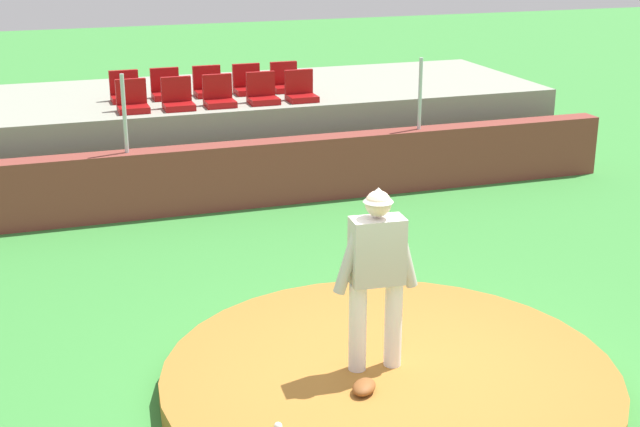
{
  "coord_description": "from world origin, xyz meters",
  "views": [
    {
      "loc": [
        -3.07,
        -7.0,
        4.33
      ],
      "look_at": [
        0.0,
        2.09,
        1.11
      ],
      "focal_mm": 50.28,
      "sensor_mm": 36.0,
      "label": 1
    }
  ],
  "objects_px": {
    "stadium_chair_4": "(301,91)",
    "stadium_chair_7": "(208,86)",
    "stadium_chair_8": "(248,84)",
    "stadium_chair_3": "(262,93)",
    "stadium_chair_0": "(132,101)",
    "stadium_chair_1": "(178,99)",
    "stadium_chair_6": "(166,89)",
    "stadium_chair_2": "(219,96)",
    "stadium_chair_9": "(285,82)",
    "stadium_chair_5": "(125,92)",
    "fielding_glove": "(364,387)",
    "pitcher": "(377,266)",
    "baseball": "(278,426)"
  },
  "relations": [
    {
      "from": "stadium_chair_4",
      "to": "stadium_chair_3",
      "type": "bearing_deg",
      "value": -1.16
    },
    {
      "from": "baseball",
      "to": "stadium_chair_4",
      "type": "xyz_separation_m",
      "value": [
        2.69,
        7.88,
        1.25
      ]
    },
    {
      "from": "stadium_chair_2",
      "to": "stadium_chair_7",
      "type": "height_order",
      "value": "same"
    },
    {
      "from": "stadium_chair_3",
      "to": "stadium_chair_6",
      "type": "xyz_separation_m",
      "value": [
        -1.45,
        0.9,
        0.0
      ]
    },
    {
      "from": "stadium_chair_9",
      "to": "fielding_glove",
      "type": "bearing_deg",
      "value": 78.11
    },
    {
      "from": "stadium_chair_5",
      "to": "stadium_chair_8",
      "type": "height_order",
      "value": "same"
    },
    {
      "from": "stadium_chair_4",
      "to": "stadium_chair_7",
      "type": "relative_size",
      "value": 1.0
    },
    {
      "from": "stadium_chair_8",
      "to": "stadium_chair_0",
      "type": "bearing_deg",
      "value": 22.48
    },
    {
      "from": "stadium_chair_5",
      "to": "stadium_chair_7",
      "type": "xyz_separation_m",
      "value": [
        1.42,
        0.03,
        0.0
      ]
    },
    {
      "from": "baseball",
      "to": "fielding_glove",
      "type": "xyz_separation_m",
      "value": [
        0.91,
        0.35,
        0.02
      ]
    },
    {
      "from": "stadium_chair_2",
      "to": "stadium_chair_8",
      "type": "xyz_separation_m",
      "value": [
        0.71,
        0.89,
        0.0
      ]
    },
    {
      "from": "stadium_chair_0",
      "to": "stadium_chair_7",
      "type": "xyz_separation_m",
      "value": [
        1.41,
        0.89,
        0.0
      ]
    },
    {
      "from": "stadium_chair_5",
      "to": "stadium_chair_7",
      "type": "height_order",
      "value": "same"
    },
    {
      "from": "stadium_chair_0",
      "to": "stadium_chair_4",
      "type": "bearing_deg",
      "value": 179.48
    },
    {
      "from": "stadium_chair_5",
      "to": "stadium_chair_9",
      "type": "distance_m",
      "value": 2.8
    },
    {
      "from": "baseball",
      "to": "stadium_chair_0",
      "type": "relative_size",
      "value": 0.15
    },
    {
      "from": "baseball",
      "to": "stadium_chair_4",
      "type": "relative_size",
      "value": 0.15
    },
    {
      "from": "baseball",
      "to": "stadium_chair_8",
      "type": "height_order",
      "value": "stadium_chair_8"
    },
    {
      "from": "fielding_glove",
      "to": "pitcher",
      "type": "bearing_deg",
      "value": 5.97
    },
    {
      "from": "stadium_chair_5",
      "to": "stadium_chair_6",
      "type": "distance_m",
      "value": 0.69
    },
    {
      "from": "stadium_chair_2",
      "to": "stadium_chair_9",
      "type": "distance_m",
      "value": 1.66
    },
    {
      "from": "baseball",
      "to": "stadium_chair_1",
      "type": "relative_size",
      "value": 0.15
    },
    {
      "from": "stadium_chair_2",
      "to": "stadium_chair_3",
      "type": "height_order",
      "value": "same"
    },
    {
      "from": "fielding_glove",
      "to": "stadium_chair_0",
      "type": "distance_m",
      "value": 7.72
    },
    {
      "from": "stadium_chair_0",
      "to": "stadium_chair_1",
      "type": "relative_size",
      "value": 1.0
    },
    {
      "from": "fielding_glove",
      "to": "stadium_chair_4",
      "type": "height_order",
      "value": "stadium_chair_4"
    },
    {
      "from": "stadium_chair_4",
      "to": "stadium_chair_6",
      "type": "bearing_deg",
      "value": -23.47
    },
    {
      "from": "pitcher",
      "to": "stadium_chair_5",
      "type": "distance_m",
      "value": 8.1
    },
    {
      "from": "stadium_chair_3",
      "to": "baseball",
      "type": "bearing_deg",
      "value": 75.61
    },
    {
      "from": "stadium_chair_0",
      "to": "stadium_chair_4",
      "type": "relative_size",
      "value": 1.0
    },
    {
      "from": "stadium_chair_4",
      "to": "stadium_chair_9",
      "type": "distance_m",
      "value": 0.9
    },
    {
      "from": "stadium_chair_0",
      "to": "stadium_chair_2",
      "type": "relative_size",
      "value": 1.0
    },
    {
      "from": "stadium_chair_1",
      "to": "stadium_chair_9",
      "type": "distance_m",
      "value": 2.26
    },
    {
      "from": "stadium_chair_1",
      "to": "stadium_chair_3",
      "type": "xyz_separation_m",
      "value": [
        1.41,
        0.02,
        0.0
      ]
    },
    {
      "from": "stadium_chair_1",
      "to": "stadium_chair_8",
      "type": "relative_size",
      "value": 1.0
    },
    {
      "from": "pitcher",
      "to": "stadium_chair_3",
      "type": "bearing_deg",
      "value": 87.38
    },
    {
      "from": "baseball",
      "to": "stadium_chair_6",
      "type": "height_order",
      "value": "stadium_chair_6"
    },
    {
      "from": "stadium_chair_0",
      "to": "stadium_chair_8",
      "type": "height_order",
      "value": "same"
    },
    {
      "from": "stadium_chair_2",
      "to": "stadium_chair_4",
      "type": "bearing_deg",
      "value": 179.67
    },
    {
      "from": "baseball",
      "to": "stadium_chair_9",
      "type": "xyz_separation_m",
      "value": [
        2.69,
        8.78,
        1.25
      ]
    },
    {
      "from": "stadium_chair_6",
      "to": "stadium_chair_0",
      "type": "bearing_deg",
      "value": 52.55
    },
    {
      "from": "baseball",
      "to": "stadium_chair_9",
      "type": "distance_m",
      "value": 9.27
    },
    {
      "from": "fielding_glove",
      "to": "stadium_chair_4",
      "type": "distance_m",
      "value": 7.83
    },
    {
      "from": "stadium_chair_7",
      "to": "pitcher",
      "type": "bearing_deg",
      "value": 89.11
    },
    {
      "from": "stadium_chair_4",
      "to": "stadium_chair_7",
      "type": "distance_m",
      "value": 1.66
    },
    {
      "from": "stadium_chair_3",
      "to": "stadium_chair_0",
      "type": "bearing_deg",
      "value": -0.32
    },
    {
      "from": "stadium_chair_4",
      "to": "stadium_chair_1",
      "type": "bearing_deg",
      "value": 0.28
    },
    {
      "from": "stadium_chair_8",
      "to": "stadium_chair_3",
      "type": "bearing_deg",
      "value": 91.48
    },
    {
      "from": "pitcher",
      "to": "stadium_chair_0",
      "type": "height_order",
      "value": "pitcher"
    },
    {
      "from": "stadium_chair_4",
      "to": "baseball",
      "type": "bearing_deg",
      "value": 71.17
    }
  ]
}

